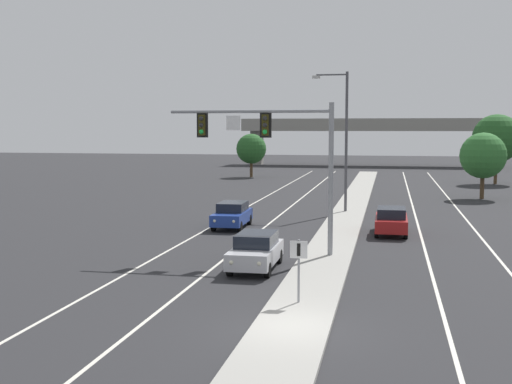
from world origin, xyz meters
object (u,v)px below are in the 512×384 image
object	(u,v)px
tree_far_right_c	(483,156)
tree_far_left_b	(251,149)
overhead_signal_mast	(277,145)
car_oncoming_blue	(232,215)
car_oncoming_silver	(256,251)
median_sign_post	(299,261)
tree_far_right_b	(497,138)
car_receding_red	(391,220)
street_lamp_median	(343,133)

from	to	relation	value
tree_far_right_c	tree_far_left_b	bearing A→B (deg)	139.88
overhead_signal_mast	car_oncoming_blue	xyz separation A→B (m)	(-4.24, 8.41, -4.54)
car_oncoming_silver	tree_far_right_c	xyz separation A→B (m)	(13.59, 32.13, 2.94)
car_oncoming_silver	median_sign_post	bearing A→B (deg)	-64.96
tree_far_right_b	tree_far_left_b	bearing A→B (deg)	170.81
tree_far_left_b	tree_far_right_c	world-z (taller)	tree_far_right_c
overhead_signal_mast	tree_far_left_b	size ratio (longest dim) A/B	1.46
car_oncoming_silver	car_receding_red	size ratio (longest dim) A/B	1.00
tree_far_right_c	car_receding_red	bearing A→B (deg)	-110.05
tree_far_left_b	tree_far_right_c	size ratio (longest dim) A/B	0.94
overhead_signal_mast	tree_far_right_b	distance (m)	48.38
car_receding_red	tree_far_left_b	distance (m)	45.72
overhead_signal_mast	car_receding_red	size ratio (longest dim) A/B	1.78
tree_far_right_b	car_oncoming_blue	bearing A→B (deg)	-119.51
car_oncoming_silver	overhead_signal_mast	bearing A→B (deg)	82.55
street_lamp_median	overhead_signal_mast	bearing A→B (deg)	-96.58
tree_far_right_b	tree_far_right_c	world-z (taller)	tree_far_right_b
street_lamp_median	car_receding_red	world-z (taller)	street_lamp_median
overhead_signal_mast	car_oncoming_silver	distance (m)	5.53
car_oncoming_blue	tree_far_right_c	xyz separation A→B (m)	(17.42, 20.59, 2.94)
median_sign_post	tree_far_right_b	xyz separation A→B (m)	(14.44, 54.25, 3.42)
street_lamp_median	median_sign_post	bearing A→B (deg)	-89.31
overhead_signal_mast	tree_far_right_c	distance (m)	31.89
overhead_signal_mast	tree_far_right_c	world-z (taller)	overhead_signal_mast
tree_far_right_b	car_oncoming_silver	bearing A→B (deg)	-109.41
overhead_signal_mast	street_lamp_median	world-z (taller)	street_lamp_median
car_receding_red	tree_far_right_c	distance (m)	22.83
car_oncoming_blue	car_oncoming_silver	bearing A→B (deg)	-71.63
car_oncoming_silver	car_oncoming_blue	xyz separation A→B (m)	(-3.83, 11.55, 0.00)
median_sign_post	street_lamp_median	distance (m)	26.05
tree_far_left_b	tree_far_right_c	xyz separation A→B (m)	(24.93, -21.01, 0.22)
car_receding_red	tree_far_right_b	size ratio (longest dim) A/B	0.58
car_oncoming_silver	car_receding_red	distance (m)	12.33
overhead_signal_mast	median_sign_post	size ratio (longest dim) A/B	3.61
car_receding_red	tree_far_right_c	world-z (taller)	tree_far_right_c
median_sign_post	car_oncoming_blue	xyz separation A→B (m)	(-6.50, 17.25, -0.77)
car_oncoming_silver	tree_far_left_b	world-z (taller)	tree_far_left_b
car_oncoming_blue	tree_far_left_b	xyz separation A→B (m)	(-7.51, 41.60, 2.72)
tree_far_right_c	street_lamp_median	bearing A→B (deg)	-132.81
overhead_signal_mast	median_sign_post	distance (m)	9.87
overhead_signal_mast	car_oncoming_silver	xyz separation A→B (m)	(-0.41, -3.14, -4.54)
street_lamp_median	tree_far_right_b	distance (m)	32.14
median_sign_post	tree_far_right_c	bearing A→B (deg)	73.90
overhead_signal_mast	tree_far_right_b	size ratio (longest dim) A/B	1.04
car_oncoming_silver	tree_far_left_b	size ratio (longest dim) A/B	0.82
car_oncoming_silver	tree_far_left_b	bearing A→B (deg)	102.05
street_lamp_median	car_oncoming_blue	distance (m)	11.60
street_lamp_median	car_receding_red	size ratio (longest dim) A/B	2.24
median_sign_post	car_oncoming_blue	distance (m)	18.45
tree_far_left_b	tree_far_right_c	distance (m)	32.61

